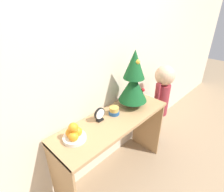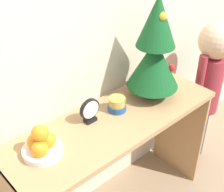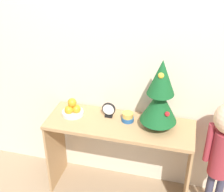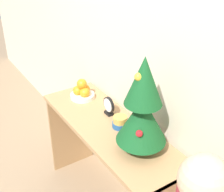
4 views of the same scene
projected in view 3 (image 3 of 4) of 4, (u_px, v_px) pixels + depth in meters
name	position (u px, v px, depth m)	size (l,w,h in m)	color
back_wall	(127.00, 60.00, 2.62)	(7.00, 0.05, 2.50)	beige
console_table	(119.00, 140.00, 2.72)	(1.26, 0.43, 0.78)	tan
mini_tree	(160.00, 96.00, 2.44)	(0.30, 0.30, 0.60)	#4C3828
fruit_bowl	(73.00, 109.00, 2.73)	(0.19, 0.19, 0.16)	silver
singing_bowl	(128.00, 117.00, 2.65)	(0.10, 0.10, 0.08)	#235189
desk_clock	(109.00, 110.00, 2.69)	(0.12, 0.04, 0.14)	black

